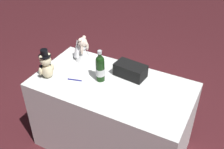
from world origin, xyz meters
TOP-DOWN VIEW (x-y plane):
  - ground_plane at (0.00, 0.00)m, footprint 12.00×12.00m
  - reception_table at (0.00, 0.00)m, footprint 1.41×0.76m
  - teddy_bear_groom at (0.56, 0.17)m, footprint 0.14×0.13m
  - teddy_bear_bride at (0.45, -0.22)m, footprint 0.21×0.17m
  - champagne_bottle at (0.12, -0.01)m, footprint 0.08×0.08m
  - signing_pen at (0.32, 0.11)m, footprint 0.13×0.05m
  - gift_case_black at (-0.09, -0.18)m, footprint 0.29×0.19m

SIDE VIEW (x-z plane):
  - ground_plane at x=0.00m, z-range 0.00..0.00m
  - reception_table at x=0.00m, z-range 0.00..0.77m
  - signing_pen at x=0.32m, z-range 0.77..0.78m
  - gift_case_black at x=-0.09m, z-range 0.77..0.89m
  - teddy_bear_bride at x=0.45m, z-range 0.75..1.00m
  - teddy_bear_groom at x=0.56m, z-range 0.75..1.03m
  - champagne_bottle at x=0.12m, z-range 0.75..1.05m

